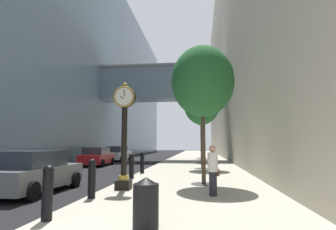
# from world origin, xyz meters

# --- Properties ---
(ground_plane) EXTENTS (110.00, 110.00, 0.00)m
(ground_plane) POSITION_xyz_m (0.00, 27.00, 0.00)
(ground_plane) COLOR black
(ground_plane) RESTS_ON ground
(sidewalk_right) EXTENTS (6.57, 80.00, 0.14)m
(sidewalk_right) POSITION_xyz_m (3.28, 30.00, 0.07)
(sidewalk_right) COLOR #ADA593
(sidewalk_right) RESTS_ON ground
(building_block_left) EXTENTS (23.48, 80.00, 24.49)m
(building_block_left) POSITION_xyz_m (-11.99, 29.99, 12.21)
(building_block_left) COLOR #758EA8
(building_block_left) RESTS_ON ground
(building_block_right) EXTENTS (9.00, 80.00, 26.63)m
(building_block_right) POSITION_xyz_m (11.07, 30.00, 13.31)
(building_block_right) COLOR #A89E89
(building_block_right) RESTS_ON ground
(street_clock) EXTENTS (0.84, 0.55, 4.12)m
(street_clock) POSITION_xyz_m (0.81, 7.31, 2.39)
(street_clock) COLOR black
(street_clock) RESTS_ON sidewalk_right
(bollard_nearest) EXTENTS (0.25, 0.25, 1.24)m
(bollard_nearest) POSITION_xyz_m (0.28, 2.85, 0.79)
(bollard_nearest) COLOR black
(bollard_nearest) RESTS_ON sidewalk_right
(bollard_second) EXTENTS (0.25, 0.25, 1.24)m
(bollard_second) POSITION_xyz_m (0.28, 5.48, 0.79)
(bollard_second) COLOR black
(bollard_second) RESTS_ON sidewalk_right
(bollard_fourth) EXTENTS (0.25, 0.25, 1.24)m
(bollard_fourth) POSITION_xyz_m (0.28, 10.75, 0.79)
(bollard_fourth) COLOR black
(bollard_fourth) RESTS_ON sidewalk_right
(bollard_fifth) EXTENTS (0.25, 0.25, 1.24)m
(bollard_fifth) POSITION_xyz_m (0.28, 13.38, 0.79)
(bollard_fifth) COLOR black
(bollard_fifth) RESTS_ON sidewalk_right
(street_tree_near) EXTENTS (2.77, 2.77, 6.09)m
(street_tree_near) POSITION_xyz_m (3.87, 9.05, 4.62)
(street_tree_near) COLOR #333335
(street_tree_near) RESTS_ON sidewalk_right
(street_tree_mid_near) EXTENTS (2.51, 2.51, 5.95)m
(street_tree_mid_near) POSITION_xyz_m (3.87, 16.63, 4.62)
(street_tree_mid_near) COLOR #333335
(street_tree_mid_near) RESTS_ON sidewalk_right
(street_tree_mid_far) EXTENTS (1.99, 1.99, 6.49)m
(street_tree_mid_far) POSITION_xyz_m (3.87, 24.22, 5.42)
(street_tree_mid_far) COLOR #333335
(street_tree_mid_far) RESTS_ON sidewalk_right
(street_tree_far) EXTENTS (2.37, 2.37, 6.75)m
(street_tree_far) POSITION_xyz_m (3.87, 31.80, 5.49)
(street_tree_far) COLOR #333335
(street_tree_far) RESTS_ON sidewalk_right
(trash_bin) EXTENTS (0.53, 0.53, 1.05)m
(trash_bin) POSITION_xyz_m (2.63, 2.39, 0.68)
(trash_bin) COLOR black
(trash_bin) RESTS_ON sidewalk_right
(pedestrian_walking) EXTENTS (0.47, 0.52, 1.68)m
(pedestrian_walking) POSITION_xyz_m (4.14, 6.33, 1.02)
(pedestrian_walking) COLOR #23232D
(pedestrian_walking) RESTS_ON sidewalk_right
(car_red_near) EXTENTS (2.16, 4.14, 1.57)m
(car_red_near) POSITION_xyz_m (-5.01, 19.92, 0.77)
(car_red_near) COLOR #AD191E
(car_red_near) RESTS_ON ground
(car_grey_mid) EXTENTS (2.02, 4.48, 1.60)m
(car_grey_mid) POSITION_xyz_m (-2.54, 6.90, 0.78)
(car_grey_mid) COLOR slate
(car_grey_mid) RESTS_ON ground
(car_white_far) EXTENTS (2.16, 4.76, 1.61)m
(car_white_far) POSITION_xyz_m (-5.30, 26.99, 0.79)
(car_white_far) COLOR silver
(car_white_far) RESTS_ON ground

